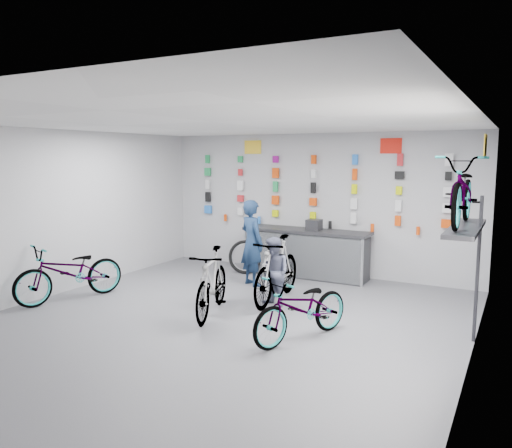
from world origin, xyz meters
The scene contains 20 objects.
floor centered at (0.00, 0.00, 0.00)m, with size 8.00×8.00×0.00m, color #54545A.
ceiling centered at (0.00, 0.00, 3.00)m, with size 8.00×8.00×0.00m, color white.
wall_back centered at (0.00, 4.00, 1.50)m, with size 7.00×7.00×0.00m, color #B6B6B9.
wall_left centered at (-3.50, 0.00, 1.50)m, with size 8.00×8.00×0.00m, color #B6B6B9.
wall_right centered at (3.50, 0.00, 1.50)m, with size 8.00×8.00×0.00m, color #B6B6B9.
counter centered at (0.00, 3.54, 0.49)m, with size 2.70×0.66×1.00m.
merch_wall centered at (0.06, 3.93, 1.77)m, with size 5.57×0.08×1.57m.
wall_bracket centered at (3.33, 1.20, 1.46)m, with size 0.39×1.90×2.00m.
sign_left centered at (-1.50, 3.98, 2.72)m, with size 0.42×0.02×0.30m, color yellow.
sign_right centered at (1.60, 3.98, 2.72)m, with size 0.42×0.02×0.30m, color red.
sign_side centered at (3.48, 1.20, 2.65)m, with size 0.02×0.40×0.30m, color yellow.
bike_left centered at (-2.94, -0.06, 0.51)m, with size 0.68×1.94×1.02m, color gray.
bike_center centered at (-0.31, 0.43, 0.53)m, with size 0.50×1.78×1.07m, color gray.
bike_right centered at (1.39, 0.10, 0.46)m, with size 0.60×1.73×0.91m, color gray.
bike_service centered at (0.27, 1.60, 0.57)m, with size 0.53×1.89×1.14m, color gray.
bike_wall centered at (3.25, 1.20, 2.05)m, with size 0.63×1.80×0.95m, color gray.
clerk centered at (-0.65, 2.39, 0.84)m, with size 0.61×0.40×1.69m, color #172C4B.
customer centered at (0.37, 1.28, 0.59)m, with size 0.58×0.45×1.19m, color #4F546C.
spare_wheel centered at (-1.25, 3.17, 0.36)m, with size 0.76×0.42×0.73m.
register centered at (0.18, 3.55, 1.11)m, with size 0.28×0.30×0.22m, color black.
Camera 1 is at (3.96, -6.02, 2.52)m, focal length 35.00 mm.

